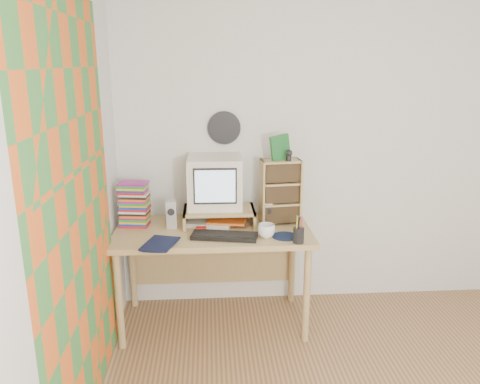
{
  "coord_description": "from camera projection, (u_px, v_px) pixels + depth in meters",
  "views": [
    {
      "loc": [
        -1.04,
        -1.79,
        1.91
      ],
      "look_at": [
        -0.84,
        1.33,
        1.04
      ],
      "focal_mm": 35.0,
      "sensor_mm": 36.0,
      "label": 1
    }
  ],
  "objects": [
    {
      "name": "back_wall",
      "position": [
        343.0,
        149.0,
        3.65
      ],
      "size": [
        3.5,
        0.0,
        3.5
      ],
      "primitive_type": "plane",
      "rotation": [
        1.57,
        0.0,
        0.0
      ],
      "color": "silver",
      "rests_on": "floor"
    },
    {
      "name": "left_wall",
      "position": [
        33.0,
        234.0,
        1.86
      ],
      "size": [
        0.0,
        3.5,
        3.5
      ],
      "primitive_type": "plane",
      "rotation": [
        1.57,
        0.0,
        1.57
      ],
      "color": "silver",
      "rests_on": "floor"
    },
    {
      "name": "curtain",
      "position": [
        78.0,
        219.0,
        2.35
      ],
      "size": [
        0.0,
        2.2,
        2.2
      ],
      "primitive_type": "plane",
      "rotation": [
        1.57,
        0.0,
        1.57
      ],
      "color": "#DC5D1F",
      "rests_on": "left_wall"
    },
    {
      "name": "wall_disc",
      "position": [
        224.0,
        128.0,
        3.52
      ],
      "size": [
        0.25,
        0.02,
        0.25
      ],
      "primitive_type": "cylinder",
      "rotation": [
        1.57,
        0.0,
        0.0
      ],
      "color": "black",
      "rests_on": "back_wall"
    },
    {
      "name": "desk",
      "position": [
        213.0,
        243.0,
        3.46
      ],
      "size": [
        1.4,
        0.7,
        0.75
      ],
      "color": "tan",
      "rests_on": "floor"
    },
    {
      "name": "monitor_riser",
      "position": [
        219.0,
        212.0,
        3.44
      ],
      "size": [
        0.52,
        0.3,
        0.12
      ],
      "color": "tan",
      "rests_on": "desk"
    },
    {
      "name": "crt_monitor",
      "position": [
        215.0,
        183.0,
        3.43
      ],
      "size": [
        0.4,
        0.4,
        0.37
      ],
      "primitive_type": "cube",
      "rotation": [
        0.0,
        0.0,
        -0.01
      ],
      "color": "silver",
      "rests_on": "monitor_riser"
    },
    {
      "name": "speaker_left",
      "position": [
        172.0,
        214.0,
        3.37
      ],
      "size": [
        0.08,
        0.08,
        0.2
      ],
      "primitive_type": "cube",
      "rotation": [
        0.0,
        0.0,
        0.03
      ],
      "color": "silver",
      "rests_on": "desk"
    },
    {
      "name": "speaker_right",
      "position": [
        268.0,
        213.0,
        3.43
      ],
      "size": [
        0.07,
        0.07,
        0.18
      ],
      "primitive_type": "cube",
      "rotation": [
        0.0,
        0.0,
        -0.08
      ],
      "color": "silver",
      "rests_on": "desk"
    },
    {
      "name": "keyboard",
      "position": [
        225.0,
        236.0,
        3.19
      ],
      "size": [
        0.47,
        0.23,
        0.03
      ],
      "primitive_type": "cube",
      "rotation": [
        0.0,
        0.0,
        -0.19
      ],
      "color": "black",
      "rests_on": "desk"
    },
    {
      "name": "dvd_stack",
      "position": [
        134.0,
        207.0,
        3.4
      ],
      "size": [
        0.22,
        0.17,
        0.28
      ],
      "primitive_type": null,
      "rotation": [
        0.0,
        0.0,
        -0.13
      ],
      "color": "brown",
      "rests_on": "desk"
    },
    {
      "name": "cd_rack",
      "position": [
        280.0,
        192.0,
        3.43
      ],
      "size": [
        0.3,
        0.18,
        0.48
      ],
      "primitive_type": "cube",
      "rotation": [
        0.0,
        0.0,
        0.11
      ],
      "color": "tan",
      "rests_on": "desk"
    },
    {
      "name": "mug",
      "position": [
        266.0,
        231.0,
        3.19
      ],
      "size": [
        0.14,
        0.14,
        0.09
      ],
      "primitive_type": "imported",
      "rotation": [
        0.0,
        0.0,
        -0.19
      ],
      "color": "white",
      "rests_on": "desk"
    },
    {
      "name": "diary",
      "position": [
        146.0,
        241.0,
        3.07
      ],
      "size": [
        0.27,
        0.23,
        0.05
      ],
      "primitive_type": "imported",
      "rotation": [
        0.0,
        0.0,
        -0.29
      ],
      "color": "#0E1433",
      "rests_on": "desk"
    },
    {
      "name": "mousepad",
      "position": [
        285.0,
        236.0,
        3.22
      ],
      "size": [
        0.21,
        0.21,
        0.0
      ],
      "primitive_type": "cylinder",
      "rotation": [
        0.0,
        0.0,
        -0.15
      ],
      "color": "black",
      "rests_on": "desk"
    },
    {
      "name": "pen_cup",
      "position": [
        299.0,
        233.0,
        3.09
      ],
      "size": [
        0.07,
        0.07,
        0.14
      ],
      "primitive_type": null,
      "rotation": [
        0.0,
        0.0,
        0.04
      ],
      "color": "black",
      "rests_on": "desk"
    },
    {
      "name": "papers",
      "position": [
        217.0,
        221.0,
        3.47
      ],
      "size": [
        0.37,
        0.3,
        0.04
      ],
      "primitive_type": null,
      "rotation": [
        0.0,
        0.0,
        -0.22
      ],
      "color": "beige",
      "rests_on": "desk"
    },
    {
      "name": "red_box",
      "position": [
        201.0,
        230.0,
        3.3
      ],
      "size": [
        0.08,
        0.05,
        0.04
      ],
      "primitive_type": "cube",
      "rotation": [
        0.0,
        0.0,
        -0.05
      ],
      "color": "red",
      "rests_on": "desk"
    },
    {
      "name": "game_box",
      "position": [
        280.0,
        148.0,
        3.34
      ],
      "size": [
        0.14,
        0.07,
        0.18
      ],
      "primitive_type": "cube",
      "rotation": [
        0.0,
        0.0,
        0.33
      ],
      "color": "#1B6028",
      "rests_on": "cd_rack"
    },
    {
      "name": "webcam",
      "position": [
        289.0,
        155.0,
        3.32
      ],
      "size": [
        0.05,
        0.05,
        0.08
      ],
      "primitive_type": null,
      "rotation": [
        0.0,
        0.0,
        0.11
      ],
      "color": "black",
      "rests_on": "cd_rack"
    }
  ]
}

